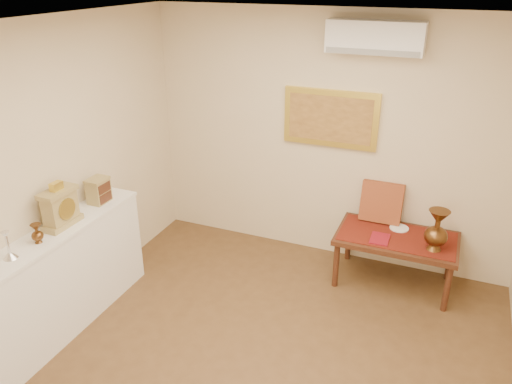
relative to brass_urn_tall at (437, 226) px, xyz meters
The scene contains 17 objects.
floor 2.28m from the brass_urn_tall, 124.70° to the right, with size 4.50×4.50×0.00m, color brown.
ceiling 2.85m from the brass_urn_tall, 124.70° to the right, with size 4.50×4.50×0.00m, color white.
wall_back 1.42m from the brass_urn_tall, 157.51° to the left, with size 4.00×0.02×2.70m, color beige.
wall_left 3.70m from the brass_urn_tall, 151.43° to the right, with size 0.02×4.50×2.70m, color beige.
candlestick 3.73m from the brass_urn_tall, 144.53° to the right, with size 0.11×0.11×0.23m, color silver, non-canonical shape.
brass_urn_small 3.56m from the brass_urn_tall, 147.84° to the right, with size 0.10×0.10×0.22m, color brown, non-canonical shape.
table_cloth 0.46m from the brass_urn_tall, 159.99° to the left, with size 1.14×0.59×0.01m, color maroon.
brass_urn_tall is the anchor object (origin of this frame).
plate 0.53m from the brass_urn_tall, 141.02° to the left, with size 0.20×0.20×0.01m, color white.
menu 0.57m from the brass_urn_tall, behind, with size 0.18×0.25×0.01m, color maroon.
cushion 0.71m from the brass_urn_tall, 145.39° to the left, with size 0.43×0.10×0.43m, color maroon.
display_ledge 3.52m from the brass_urn_tall, 150.06° to the right, with size 0.37×2.02×0.98m.
mantel_clock 3.43m from the brass_urn_tall, 152.50° to the right, with size 0.17×0.36×0.41m.
wooden_chest 3.24m from the brass_urn_tall, 160.64° to the right, with size 0.16×0.21×0.24m.
low_table 0.50m from the brass_urn_tall, 159.99° to the left, with size 1.20×0.70×0.55m.
painting 1.52m from the brass_urn_tall, 158.61° to the left, with size 1.00×0.06×0.60m.
ac_unit 1.87m from the brass_urn_tall, 155.48° to the left, with size 0.90×0.25×0.30m.
Camera 1 is at (1.21, -2.75, 3.05)m, focal length 35.00 mm.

